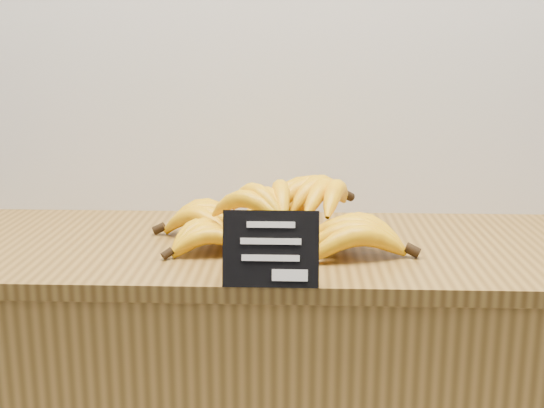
{
  "coord_description": "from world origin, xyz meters",
  "views": [
    {
      "loc": [
        0.22,
        1.42,
        1.32
      ],
      "look_at": [
        0.16,
        2.7,
        1.02
      ],
      "focal_mm": 45.0,
      "sensor_mm": 36.0,
      "label": 1
    }
  ],
  "objects": [
    {
      "name": "banana_pile",
      "position": [
        0.18,
        2.74,
        0.98
      ],
      "size": [
        0.53,
        0.41,
        0.12
      ],
      "color": "#E5AC09",
      "rests_on": "counter_top"
    },
    {
      "name": "counter_top",
      "position": [
        0.16,
        2.75,
        0.92
      ],
      "size": [
        1.46,
        0.54,
        0.03
      ],
      "primitive_type": "cube",
      "color": "brown",
      "rests_on": "counter"
    },
    {
      "name": "chalkboard_sign",
      "position": [
        0.17,
        2.49,
        0.99
      ],
      "size": [
        0.16,
        0.04,
        0.13
      ],
      "primitive_type": "cube",
      "rotation": [
        -0.24,
        0.0,
        0.0
      ],
      "color": "black",
      "rests_on": "counter_top"
    }
  ]
}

